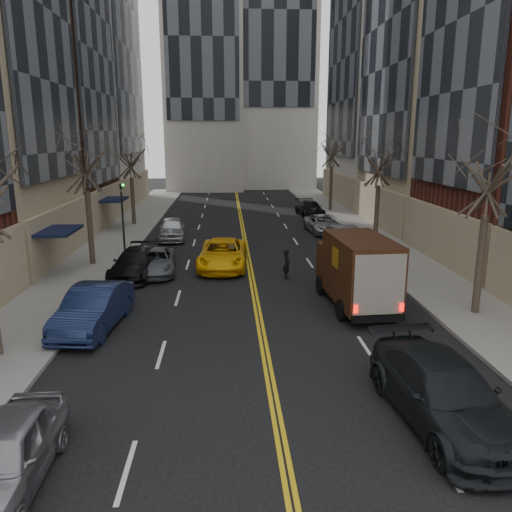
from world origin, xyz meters
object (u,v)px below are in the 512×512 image
at_px(ups_truck, 356,271).
at_px(observer_sedan, 444,393).
at_px(taxi, 223,254).
at_px(pedestrian, 287,264).

bearing_deg(ups_truck, observer_sedan, -93.68).
distance_m(taxi, pedestrian, 4.04).
relative_size(taxi, pedestrian, 3.65).
bearing_deg(observer_sedan, ups_truck, 84.76).
relative_size(observer_sedan, pedestrian, 3.84).
xyz_separation_m(ups_truck, pedestrian, (-2.41, 4.51, -0.81)).
height_order(observer_sedan, pedestrian, observer_sedan).
height_order(ups_truck, observer_sedan, ups_truck).
xyz_separation_m(observer_sedan, pedestrian, (-2.39, 13.39, -0.06)).
bearing_deg(ups_truck, pedestrian, 114.59).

